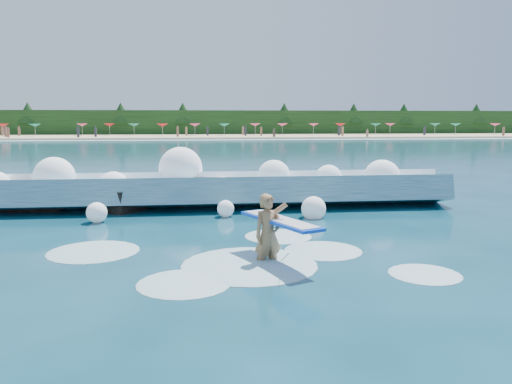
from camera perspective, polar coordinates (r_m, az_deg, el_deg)
The scene contains 11 objects.
ground at distance 12.37m, azimuth -5.89°, elevation -6.96°, with size 200.00×200.00×0.00m, color #07323E.
beach at distance 89.98m, azimuth -6.59°, elevation 6.31°, with size 140.00×20.00×0.40m, color tan.
wet_band at distance 79.00m, azimuth -6.58°, elevation 5.92°, with size 140.00×5.00×0.08m, color silver.
treeline at distance 99.94m, azimuth -6.63°, elevation 7.82°, with size 140.00×4.00×5.00m, color black.
breaking_wave at distance 18.90m, azimuth -6.46°, elevation 0.08°, with size 18.66×2.88×1.61m.
rock_cluster at distance 19.42m, azimuth -16.28°, elevation -0.44°, with size 7.97×3.18×1.28m.
surfer_with_board at distance 11.39m, azimuth 1.70°, elevation -4.59°, with size 1.61×3.02×1.91m.
wave_spray at distance 18.71m, azimuth -6.18°, elevation 1.55°, with size 15.34×4.46×2.33m.
surf_foam at distance 11.78m, azimuth -2.33°, elevation -7.71°, with size 9.25×5.71×0.16m.
beach_umbrellas at distance 91.80m, azimuth -6.69°, elevation 7.62°, with size 114.65×6.95×0.50m.
beachgoers at distance 87.01m, azimuth -0.60°, elevation 6.89°, with size 103.66×13.91×1.93m.
Camera 1 is at (-0.12, -11.93, 3.25)m, focal length 35.00 mm.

